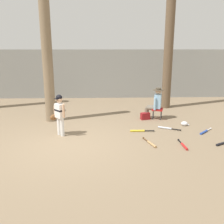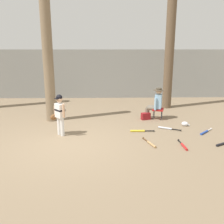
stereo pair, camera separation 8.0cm
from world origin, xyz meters
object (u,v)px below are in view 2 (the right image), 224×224
object	(u,v)px
tree_near_player	(48,59)
seated_spectator	(156,103)
tree_behind_spectator	(170,46)
bat_blue_youth	(205,132)
handbag_beside_stool	(146,116)
bat_wood_tan	(151,144)
bat_aluminum_silver	(167,128)
bat_red_barrel	(184,146)
bat_yellow_trainer	(139,131)
bat_black_composite	(223,144)
batting_helmet_white	(185,124)
folding_stool	(158,110)
young_ballplayer	(60,112)

from	to	relation	value
tree_near_player	seated_spectator	xyz separation A→B (m)	(3.95, 0.11, -1.64)
tree_behind_spectator	bat_blue_youth	distance (m)	4.41
handbag_beside_stool	bat_wood_tan	size ratio (longest dim) A/B	0.46
handbag_beside_stool	bat_wood_tan	distance (m)	2.53
bat_aluminum_silver	bat_red_barrel	bearing A→B (deg)	-85.92
seated_spectator	bat_red_barrel	bearing A→B (deg)	-84.36
tree_behind_spectator	bat_wood_tan	world-z (taller)	tree_behind_spectator
bat_red_barrel	bat_wood_tan	bearing A→B (deg)	167.75
tree_behind_spectator	tree_near_player	bearing A→B (deg)	-158.29
handbag_beside_stool	bat_yellow_trainer	xyz separation A→B (m)	(-0.42, -1.41, -0.10)
bat_wood_tan	bat_black_composite	xyz separation A→B (m)	(2.08, -0.05, -0.00)
tree_near_player	batting_helmet_white	bearing A→B (deg)	-9.22
tree_near_player	folding_stool	bearing A→B (deg)	1.13
young_ballplayer	folding_stool	distance (m)	3.85
tree_behind_spectator	bat_red_barrel	distance (m)	5.37
bat_red_barrel	batting_helmet_white	xyz separation A→B (m)	(0.62, 1.92, 0.04)
bat_blue_youth	bat_black_composite	size ratio (longest dim) A/B	0.85
folding_stool	handbag_beside_stool	distance (m)	0.53
young_ballplayer	seated_spectator	xyz separation A→B (m)	(3.33, 1.75, -0.10)
bat_wood_tan	bat_black_composite	bearing A→B (deg)	-1.24
handbag_beside_stool	tree_behind_spectator	bearing A→B (deg)	56.99
young_ballplayer	folding_stool	world-z (taller)	young_ballplayer
bat_blue_youth	batting_helmet_white	size ratio (longest dim) A/B	2.13
bat_wood_tan	seated_spectator	bearing A→B (deg)	76.79
tree_near_player	bat_wood_tan	bearing A→B (deg)	-36.95
young_ballplayer	bat_red_barrel	distance (m)	3.83
bat_aluminum_silver	batting_helmet_white	bearing A→B (deg)	27.00
folding_stool	bat_blue_youth	xyz separation A→B (m)	(1.22, -1.64, -0.33)
handbag_beside_stool	bat_aluminum_silver	size ratio (longest dim) A/B	0.48
bat_black_composite	bat_aluminum_silver	bearing A→B (deg)	132.94
tree_behind_spectator	young_ballplayer	distance (m)	5.83
bat_black_composite	batting_helmet_white	distance (m)	1.86
handbag_beside_stool	bat_black_composite	distance (m)	3.16
young_ballplayer	batting_helmet_white	world-z (taller)	young_ballplayer
bat_black_composite	batting_helmet_white	size ratio (longest dim) A/B	2.51
batting_helmet_white	bat_wood_tan	bearing A→B (deg)	-131.21
folding_stool	bat_red_barrel	xyz separation A→B (m)	(0.18, -2.78, -0.33)
folding_stool	batting_helmet_white	world-z (taller)	folding_stool
seated_spectator	bat_black_composite	xyz separation A→B (m)	(1.47, -2.66, -0.61)
folding_stool	bat_wood_tan	world-z (taller)	folding_stool
tree_near_player	folding_stool	world-z (taller)	tree_near_player
tree_near_player	bat_wood_tan	world-z (taller)	tree_near_player
handbag_beside_stool	bat_aluminum_silver	xyz separation A→B (m)	(0.55, -1.17, -0.10)
bat_yellow_trainer	bat_wood_tan	size ratio (longest dim) A/B	1.07
tree_behind_spectator	bat_blue_youth	size ratio (longest dim) A/B	10.40
folding_stool	bat_aluminum_silver	world-z (taller)	folding_stool
folding_stool	young_ballplayer	bearing A→B (deg)	-153.38
bat_blue_youth	young_ballplayer	bearing A→B (deg)	-179.10
seated_spectator	batting_helmet_white	xyz separation A→B (m)	(0.89, -0.89, -0.57)
bat_aluminum_silver	seated_spectator	bearing A→B (deg)	97.54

